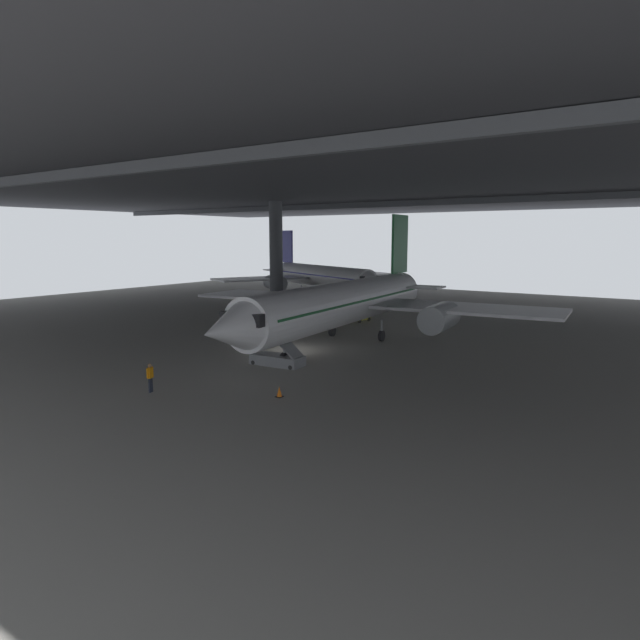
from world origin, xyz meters
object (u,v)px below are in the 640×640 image
airplane_distant (320,276)px  traffic_cone_orange (279,392)px  airplane_main (346,303)px  boarding_stairs (276,355)px  crew_worker_near_nose (150,376)px  baggage_tug (360,316)px  crew_worker_by_stairs (287,344)px

airplane_distant → traffic_cone_orange: airplane_distant is taller
airplane_main → boarding_stairs: 9.93m
airplane_main → airplane_distant: 34.38m
crew_worker_near_nose → traffic_cone_orange: (6.56, 3.35, -0.66)m
airplane_distant → baggage_tug: 23.47m
boarding_stairs → crew_worker_by_stairs: bearing=111.6°
boarding_stairs → crew_worker_by_stairs: boarding_stairs is taller
airplane_distant → crew_worker_near_nose: bearing=-66.9°
airplane_distant → traffic_cone_orange: (26.17, -42.59, -2.84)m
traffic_cone_orange → baggage_tug: size_ratio=0.26×
boarding_stairs → airplane_main: bearing=91.5°
airplane_main → crew_worker_by_stairs: size_ratio=20.14×
traffic_cone_orange → crew_worker_near_nose: bearing=-153.0°
airplane_main → traffic_cone_orange: airplane_main is taller
boarding_stairs → crew_worker_by_stairs: size_ratio=2.65×
airplane_main → crew_worker_near_nose: size_ratio=20.71×
boarding_stairs → crew_worker_near_nose: 9.34m
airplane_main → baggage_tug: 11.87m
crew_worker_by_stairs → airplane_distant: size_ratio=0.06×
crew_worker_near_nose → crew_worker_by_stairs: crew_worker_by_stairs is taller
airplane_main → crew_worker_by_stairs: (-0.71, -7.13, -2.36)m
boarding_stairs → traffic_cone_orange: 7.60m
airplane_main → airplane_distant: size_ratio=1.21×
crew_worker_near_nose → airplane_distant: bearing=113.1°
airplane_main → baggage_tug: size_ratio=14.77×
airplane_main → airplane_distant: airplane_main is taller
airplane_main → crew_worker_by_stairs: bearing=-95.7°
boarding_stairs → crew_worker_near_nose: (-1.70, -9.18, 0.23)m
crew_worker_near_nose → baggage_tug: bearing=96.4°
crew_worker_near_nose → traffic_cone_orange: 7.39m
boarding_stairs → airplane_distant: 42.55m
airplane_main → traffic_cone_orange: 16.52m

